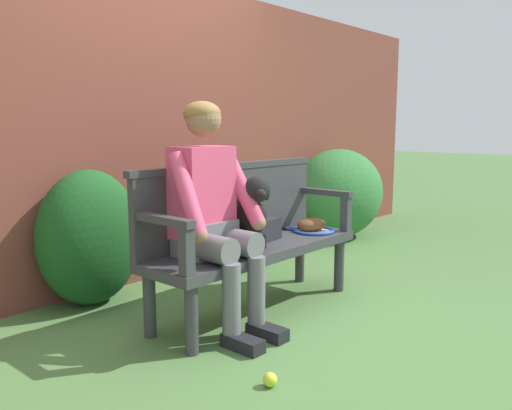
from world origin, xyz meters
name	(u,v)px	position (x,y,z in m)	size (l,w,h in m)	color
ground_plane	(256,311)	(0.00, 0.00, 0.00)	(40.00, 40.00, 0.00)	#4C753D
brick_garden_fence	(134,130)	(0.00, 1.23, 1.13)	(8.00, 0.30, 2.26)	brown
hedge_bush_far_left	(338,193)	(2.24, 0.82, 0.46)	(1.12, 0.85, 0.93)	#337538
hedge_bush_mid_right	(90,238)	(-0.61, 0.91, 0.44)	(0.70, 0.54, 0.89)	#194C1E
hedge_bush_far_right	(231,221)	(0.70, 0.90, 0.38)	(0.75, 0.65, 0.76)	#286B2D
garden_bench	(256,254)	(0.00, 0.00, 0.37)	(1.55, 0.47, 0.43)	#38383D
bench_backrest	(232,201)	(0.00, 0.20, 0.68)	(1.59, 0.06, 0.50)	#38383D
bench_armrest_left_end	(172,233)	(-0.74, -0.08, 0.63)	(0.06, 0.47, 0.28)	#38383D
bench_armrest_right_end	(333,202)	(0.74, -0.08, 0.63)	(0.06, 0.47, 0.28)	#38383D
person_seated	(212,208)	(-0.39, -0.01, 0.71)	(0.56, 0.63, 1.30)	black
dog_on_bench	(251,211)	(-0.06, -0.01, 0.65)	(0.34, 0.43, 0.44)	black
tennis_racket	(310,230)	(0.55, -0.02, 0.44)	(0.38, 0.58, 0.03)	blue
baseball_glove	(311,225)	(0.58, -0.01, 0.48)	(0.22, 0.17, 0.09)	brown
sports_bag	(258,229)	(0.11, 0.08, 0.50)	(0.28, 0.20, 0.14)	#232328
tennis_ball	(270,380)	(-0.69, -0.69, 0.03)	(0.07, 0.07, 0.07)	#CCDB33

